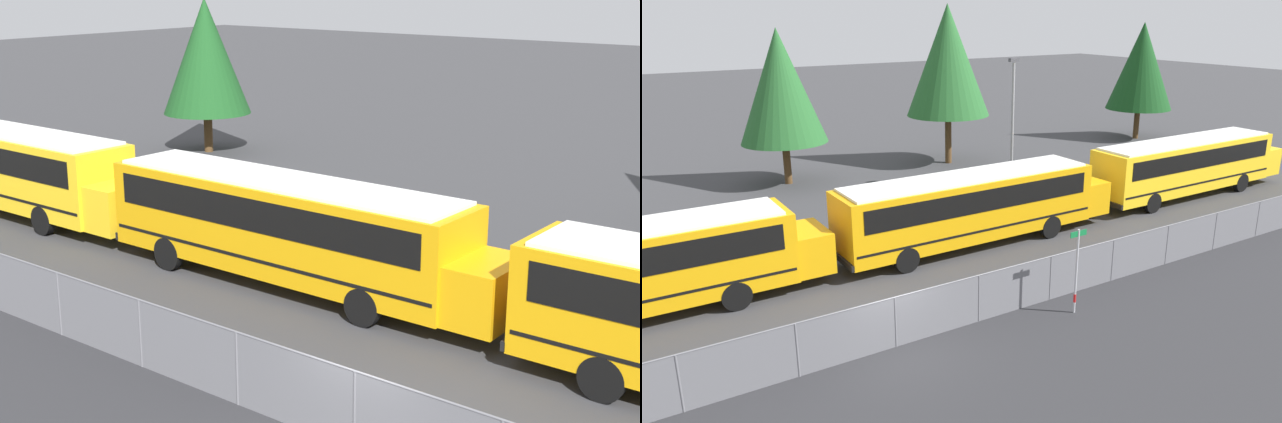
{
  "view_description": "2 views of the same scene",
  "coord_description": "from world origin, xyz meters",
  "views": [
    {
      "loc": [
        9.02,
        -12.62,
        9.03
      ],
      "look_at": [
        -6.05,
        6.65,
        2.4
      ],
      "focal_mm": 50.0,
      "sensor_mm": 36.0,
      "label": 1
    },
    {
      "loc": [
        -7.48,
        -15.57,
        9.97
      ],
      "look_at": [
        6.22,
        5.96,
        1.72
      ],
      "focal_mm": 35.0,
      "sensor_mm": 36.0,
      "label": 2
    }
  ],
  "objects": [
    {
      "name": "fence",
      "position": [
        -0.0,
        -0.0,
        0.87
      ],
      "size": [
        67.93,
        0.07,
        1.71
      ],
      "color": "#9EA0A5",
      "rests_on": "ground_plane"
    },
    {
      "name": "school_bus_0",
      "position": [
        -20.66,
        6.27,
        1.93
      ],
      "size": [
        13.49,
        2.56,
        3.23
      ],
      "color": "yellow",
      "rests_on": "ground_plane"
    },
    {
      "name": "school_bus_1",
      "position": [
        -6.94,
        6.39,
        1.93
      ],
      "size": [
        13.49,
        2.56,
        3.23
      ],
      "color": "orange",
      "rests_on": "ground_plane"
    },
    {
      "name": "tree_0",
      "position": [
        -23.31,
        19.4,
        4.87
      ],
      "size": [
        4.43,
        4.43,
        7.77
      ],
      "color": "#51381E",
      "rests_on": "ground_plane"
    }
  ]
}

